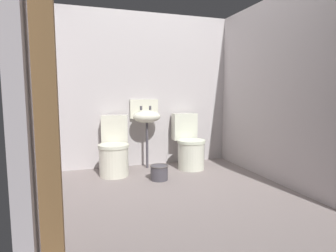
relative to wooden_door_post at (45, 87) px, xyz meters
name	(u,v)px	position (x,y,z in m)	size (l,w,h in m)	color
ground_plane	(177,196)	(1.18, 1.13, -1.16)	(2.93, 2.97, 0.08)	gray
wall_back	(147,90)	(1.18, 2.47, 0.00)	(2.93, 0.10, 2.25)	#B9B2B3
wall_left	(43,89)	(-0.13, 1.23, 0.00)	(0.10, 2.77, 2.25)	#BCB3B9
wall_right	(275,90)	(2.50, 1.23, 0.00)	(0.10, 2.77, 2.25)	#BCB2B3
wooden_door_post	(45,87)	(0.00, 0.00, 0.00)	(0.12, 0.12, 2.25)	brown
toilet_left	(114,150)	(0.62, 2.07, -0.80)	(0.49, 0.65, 0.78)	silver
toilet_right	(189,146)	(1.71, 2.07, -0.80)	(0.42, 0.60, 0.78)	silver
sink	(146,116)	(1.12, 2.25, -0.37)	(0.42, 0.35, 0.99)	#46434B
bucket	(159,172)	(1.12, 1.62, -1.03)	(0.23, 0.23, 0.19)	#46434B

